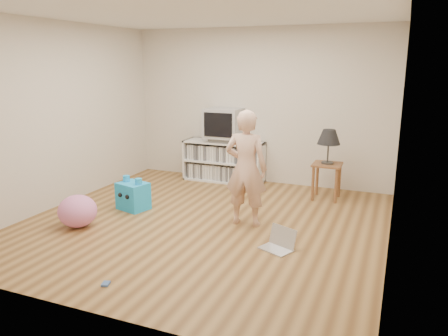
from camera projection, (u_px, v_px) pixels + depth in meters
ground at (203, 223)px, 5.66m from camera, size 4.50×4.50×0.00m
walls at (202, 123)px, 5.36m from camera, size 4.52×4.52×2.60m
ceiling at (201, 12)px, 5.05m from camera, size 4.50×4.50×0.01m
media_unit at (224, 161)px, 7.61m from camera, size 1.40×0.45×0.70m
dvd_deck at (224, 139)px, 7.51m from camera, size 0.45×0.35×0.07m
crt_tv at (224, 123)px, 7.44m from camera, size 0.60×0.53×0.50m
side_table at (327, 172)px, 6.57m from camera, size 0.42×0.42×0.55m
table_lamp at (329, 138)px, 6.45m from camera, size 0.34×0.34×0.52m
person at (246, 168)px, 5.45m from camera, size 0.56×0.38×1.47m
laptop at (279, 243)px, 4.87m from camera, size 0.43×0.39×0.24m
playing_cards at (106, 284)px, 4.09m from camera, size 0.09×0.11×0.02m
plush_blue at (133, 196)px, 6.15m from camera, size 0.48×0.42×0.47m
plush_pink at (78, 211)px, 5.49m from camera, size 0.54×0.54×0.41m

